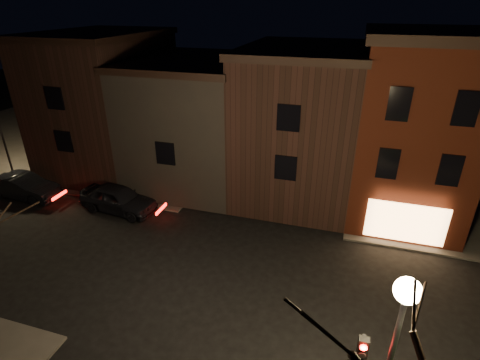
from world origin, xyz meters
name	(u,v)px	position (x,y,z in m)	size (l,w,h in m)	color
ground	(229,281)	(0.00, 0.00, 0.00)	(120.00, 120.00, 0.00)	black
sidewalk_far_left	(111,122)	(-20.00, 20.00, 0.06)	(30.00, 30.00, 0.12)	#2D2B28
corner_building	(413,127)	(8.00, 9.47, 5.40)	(6.50, 8.50, 10.50)	#48180C
row_building_a	(301,122)	(1.50, 10.50, 4.83)	(7.30, 10.30, 9.40)	black
row_building_b	(198,120)	(-5.75, 10.50, 4.33)	(7.80, 10.30, 8.40)	black
row_building_c	(107,102)	(-13.00, 10.50, 5.08)	(7.30, 10.30, 9.90)	black
street_lamp_near	(398,328)	(6.20, -6.00, 5.18)	(0.60, 0.60, 6.48)	black
parked_car_a	(118,199)	(-8.64, 4.22, 0.84)	(1.99, 4.95, 1.69)	black
parked_car_b	(23,187)	(-15.62, 3.87, 0.81)	(1.71, 4.90, 1.61)	black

